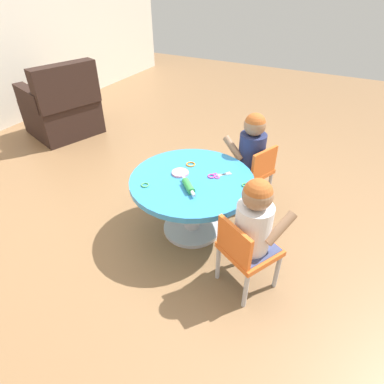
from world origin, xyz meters
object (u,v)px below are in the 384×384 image
(seated_child_left, at_px, (255,219))
(craft_scissors, at_px, (220,175))
(child_chair_right, at_px, (253,171))
(child_chair_left, at_px, (246,250))
(rolling_pin, at_px, (189,186))
(craft_table, at_px, (192,192))
(armchair_dark, at_px, (63,109))
(seated_child_right, at_px, (252,144))

(seated_child_left, bearing_deg, craft_scissors, 43.63)
(child_chair_right, bearing_deg, craft_scissors, 165.14)
(child_chair_left, bearing_deg, rolling_pin, 68.10)
(craft_table, bearing_deg, armchair_dark, 68.55)
(craft_table, bearing_deg, child_chair_right, -26.15)
(child_chair_right, xyz_separation_m, craft_scissors, (-0.43, 0.12, 0.17))
(armchair_dark, height_order, rolling_pin, armchair_dark)
(armchair_dark, relative_size, rolling_pin, 4.99)
(craft_table, relative_size, craft_scissors, 6.55)
(armchair_dark, bearing_deg, seated_child_left, -112.78)
(seated_child_right, bearing_deg, armchair_dark, 83.46)
(seated_child_right, height_order, rolling_pin, seated_child_right)
(seated_child_left, distance_m, craft_scissors, 0.57)
(seated_child_left, distance_m, armchair_dark, 2.93)
(craft_table, distance_m, craft_scissors, 0.23)
(seated_child_left, bearing_deg, rolling_pin, 72.38)
(child_chair_left, xyz_separation_m, seated_child_left, (0.04, -0.02, 0.23))
(child_chair_right, xyz_separation_m, armchair_dark, (0.29, 2.42, 0.00))
(child_chair_left, height_order, child_chair_right, same)
(seated_child_left, relative_size, armchair_dark, 0.57)
(craft_scissors, bearing_deg, seated_child_left, -136.37)
(seated_child_right, bearing_deg, craft_scissors, 170.09)
(child_chair_left, distance_m, craft_scissors, 0.60)
(seated_child_right, bearing_deg, child_chair_right, -112.94)
(rolling_pin, relative_size, craft_scissors, 1.35)
(craft_table, height_order, rolling_pin, rolling_pin)
(seated_child_right, relative_size, craft_scissors, 3.82)
(child_chair_right, distance_m, craft_scissors, 0.48)
(seated_child_left, bearing_deg, seated_child_right, 19.89)
(child_chair_left, distance_m, seated_child_left, 0.23)
(armchair_dark, bearing_deg, rolling_pin, -113.93)
(child_chair_right, height_order, armchair_dark, armchair_dark)
(craft_table, relative_size, seated_child_right, 1.72)
(seated_child_left, xyz_separation_m, seated_child_right, (0.86, 0.31, 0.00))
(craft_table, distance_m, child_chair_left, 0.62)
(child_chair_right, xyz_separation_m, rolling_pin, (-0.68, 0.23, 0.19))
(child_chair_right, height_order, craft_scissors, child_chair_right)
(craft_table, bearing_deg, craft_scissors, -52.52)
(craft_table, height_order, child_chair_right, child_chair_right)
(craft_table, height_order, armchair_dark, armchair_dark)
(child_chair_left, height_order, seated_child_right, seated_child_right)
(rolling_pin, xyz_separation_m, craft_scissors, (0.25, -0.12, -0.02))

